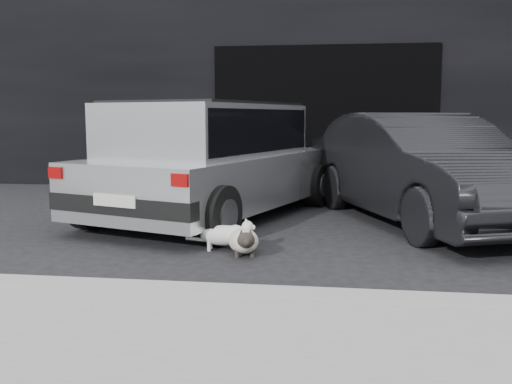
# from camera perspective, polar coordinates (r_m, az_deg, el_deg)

# --- Properties ---
(ground) EXTENTS (80.00, 80.00, 0.00)m
(ground) POSITION_cam_1_polar(r_m,az_deg,el_deg) (6.72, -2.69, -3.90)
(ground) COLOR black
(ground) RESTS_ON ground
(building_facade) EXTENTS (34.00, 4.00, 5.00)m
(building_facade) POSITION_cam_1_polar(r_m,az_deg,el_deg) (12.53, 7.10, 12.86)
(building_facade) COLOR black
(building_facade) RESTS_ON ground
(garage_opening) EXTENTS (4.00, 0.10, 2.60)m
(garage_opening) POSITION_cam_1_polar(r_m,az_deg,el_deg) (10.47, 6.81, 7.34)
(garage_opening) COLOR black
(garage_opening) RESTS_ON ground
(curb) EXTENTS (18.00, 0.25, 0.12)m
(curb) POSITION_cam_1_polar(r_m,az_deg,el_deg) (4.09, 4.49, -10.68)
(curb) COLOR gray
(curb) RESTS_ON ground
(sidewalk) EXTENTS (18.00, 2.20, 0.11)m
(sidewalk) POSITION_cam_1_polar(r_m,az_deg,el_deg) (2.98, 2.99, -18.01)
(sidewalk) COLOR gray
(sidewalk) RESTS_ON ground
(silver_hatchback) EXTENTS (3.07, 4.49, 1.52)m
(silver_hatchback) POSITION_cam_1_polar(r_m,az_deg,el_deg) (7.54, -4.35, 3.70)
(silver_hatchback) COLOR silver
(silver_hatchback) RESTS_ON ground
(second_car) EXTENTS (2.89, 4.44, 1.38)m
(second_car) POSITION_cam_1_polar(r_m,az_deg,el_deg) (7.41, 16.16, 2.28)
(second_car) COLOR black
(second_car) RESTS_ON ground
(cat_siamese) EXTENTS (0.43, 0.85, 0.30)m
(cat_siamese) POSITION_cam_1_polar(r_m,az_deg,el_deg) (5.57, -1.23, -4.87)
(cat_siamese) COLOR beige
(cat_siamese) RESTS_ON ground
(cat_white) EXTENTS (0.70, 0.27, 0.33)m
(cat_white) POSITION_cam_1_polar(r_m,az_deg,el_deg) (5.75, -2.94, -4.26)
(cat_white) COLOR silver
(cat_white) RESTS_ON ground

